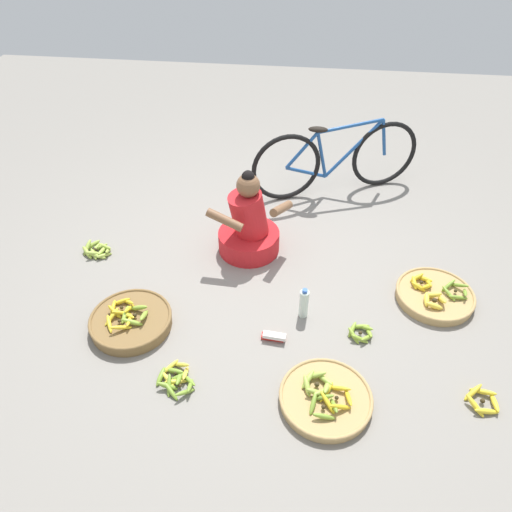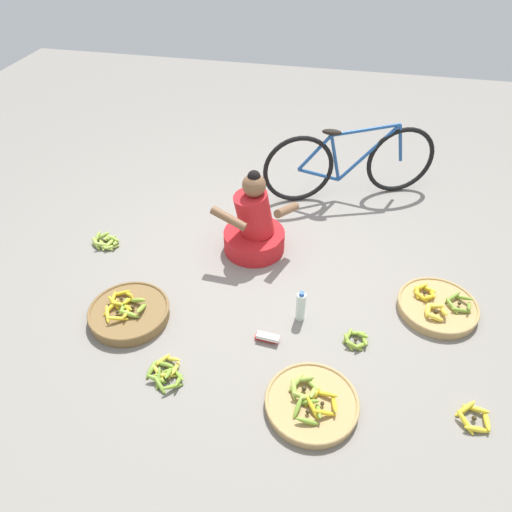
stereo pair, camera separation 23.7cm
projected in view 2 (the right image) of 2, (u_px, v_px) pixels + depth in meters
The scene contains 12 objects.
ground_plane at pixel (261, 273), 3.90m from camera, with size 10.00×10.00×0.00m, color gray.
vendor_woman_front at pixel (254, 226), 3.99m from camera, with size 0.67×0.53×0.77m.
bicycle_leaning at pixel (350, 163), 4.57m from camera, with size 1.60×0.68×0.73m.
banana_basket_front_center at pixel (129, 312), 3.50m from camera, with size 0.59×0.59×0.16m.
banana_basket_near_vendor at pixel (438, 306), 3.56m from camera, with size 0.59×0.59×0.14m.
banana_basket_back_right at pixel (312, 402), 2.94m from camera, with size 0.58×0.58×0.13m.
loose_bananas_front_right at pixel (356, 339), 3.33m from camera, with size 0.20×0.20×0.08m.
loose_bananas_back_center at pixel (474, 418), 2.87m from camera, with size 0.22×0.24×0.08m.
loose_bananas_near_bicycle at pixel (106, 242), 4.17m from camera, with size 0.28×0.24×0.10m.
loose_bananas_back_left at pixel (166, 373), 3.12m from camera, with size 0.28×0.31×0.09m.
water_bottle at pixel (301, 306), 3.45m from camera, with size 0.07×0.07×0.26m.
packet_carton_stack at pixel (267, 337), 3.34m from camera, with size 0.18×0.08×0.06m.
Camera 2 is at (0.57, -2.84, 2.62)m, focal length 33.56 mm.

